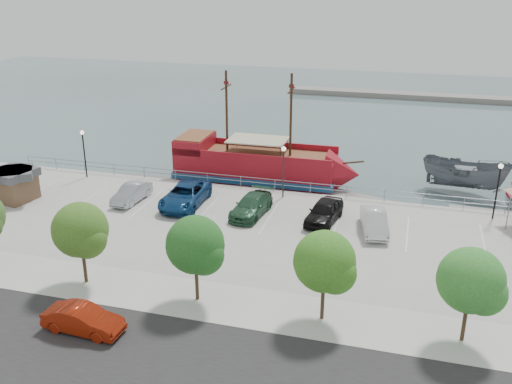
# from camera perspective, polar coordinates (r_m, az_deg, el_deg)

# --- Properties ---
(ground) EXTENTS (160.00, 160.00, 0.00)m
(ground) POSITION_cam_1_polar(r_m,az_deg,el_deg) (41.05, 0.58, -5.01)
(ground) COLOR #405252
(street) EXTENTS (100.00, 8.00, 0.04)m
(street) POSITION_cam_1_polar(r_m,az_deg,el_deg) (27.68, -8.57, -17.13)
(street) COLOR black
(street) RESTS_ON land_slab
(sidewalk) EXTENTS (100.00, 4.00, 0.05)m
(sidewalk) POSITION_cam_1_polar(r_m,az_deg,el_deg) (32.21, -4.18, -10.89)
(sidewalk) COLOR beige
(sidewalk) RESTS_ON land_slab
(seawall_railing) EXTENTS (50.00, 0.06, 1.00)m
(seawall_railing) POSITION_cam_1_polar(r_m,az_deg,el_deg) (47.43, 3.07, 0.63)
(seawall_railing) COLOR gray
(seawall_railing) RESTS_ON land_slab
(far_shore) EXTENTS (40.00, 3.00, 0.80)m
(far_shore) POSITION_cam_1_polar(r_m,az_deg,el_deg) (92.31, 15.94, 9.20)
(far_shore) COLOR gray
(far_shore) RESTS_ON ground
(pirate_ship) EXTENTS (16.93, 4.90, 10.65)m
(pirate_ship) POSITION_cam_1_polar(r_m,az_deg,el_deg) (51.33, 1.30, 2.56)
(pirate_ship) COLOR maroon
(pirate_ship) RESTS_ON ground
(patrol_boat) EXTENTS (7.91, 4.54, 2.88)m
(patrol_boat) POSITION_cam_1_polar(r_m,az_deg,el_deg) (52.91, 20.14, 1.42)
(patrol_boat) COLOR #575D64
(patrol_boat) RESTS_ON ground
(dock_west) EXTENTS (6.62, 2.10, 0.37)m
(dock_west) POSITION_cam_1_polar(r_m,az_deg,el_deg) (53.41, -10.67, 1.13)
(dock_west) COLOR slate
(dock_west) RESTS_ON ground
(dock_mid) EXTENTS (7.82, 4.53, 0.43)m
(dock_mid) POSITION_cam_1_polar(r_m,az_deg,el_deg) (48.31, 11.02, -1.02)
(dock_mid) COLOR gray
(dock_mid) RESTS_ON ground
(dock_east) EXTENTS (6.59, 2.11, 0.37)m
(dock_east) POSITION_cam_1_polar(r_m,az_deg,el_deg) (48.69, 22.55, -2.16)
(dock_east) COLOR gray
(dock_east) RESTS_ON ground
(shed) EXTENTS (3.64, 3.64, 2.54)m
(shed) POSITION_cam_1_polar(r_m,az_deg,el_deg) (49.31, -23.06, 0.76)
(shed) COLOR brown
(shed) RESTS_ON land_slab
(street_sedan) EXTENTS (4.27, 1.67, 1.38)m
(street_sedan) POSITION_cam_1_polar(r_m,az_deg,el_deg) (30.70, -16.90, -12.11)
(street_sedan) COLOR maroon
(street_sedan) RESTS_ON street
(lamp_post_left) EXTENTS (0.36, 0.36, 4.28)m
(lamp_post_left) POSITION_cam_1_polar(r_m,az_deg,el_deg) (52.30, -16.87, 4.48)
(lamp_post_left) COLOR black
(lamp_post_left) RESTS_ON land_slab
(lamp_post_mid) EXTENTS (0.36, 0.36, 4.28)m
(lamp_post_mid) POSITION_cam_1_polar(r_m,az_deg,el_deg) (45.44, 2.76, 2.94)
(lamp_post_mid) COLOR black
(lamp_post_mid) RESTS_ON land_slab
(lamp_post_right) EXTENTS (0.36, 0.36, 4.28)m
(lamp_post_right) POSITION_cam_1_polar(r_m,az_deg,el_deg) (44.85, 23.08, 0.98)
(lamp_post_right) COLOR black
(lamp_post_right) RESTS_ON land_slab
(tree_c) EXTENTS (3.30, 3.20, 5.00)m
(tree_c) POSITION_cam_1_polar(r_m,az_deg,el_deg) (33.86, -17.01, -3.86)
(tree_c) COLOR #473321
(tree_c) RESTS_ON sidewalk
(tree_d) EXTENTS (3.30, 3.20, 5.00)m
(tree_d) POSITION_cam_1_polar(r_m,az_deg,el_deg) (30.83, -5.89, -5.51)
(tree_d) COLOR #473321
(tree_d) RESTS_ON sidewalk
(tree_e) EXTENTS (3.30, 3.20, 5.00)m
(tree_e) POSITION_cam_1_polar(r_m,az_deg,el_deg) (29.19, 7.12, -7.17)
(tree_e) COLOR #473321
(tree_e) RESTS_ON sidewalk
(tree_f) EXTENTS (3.30, 3.20, 5.00)m
(tree_f) POSITION_cam_1_polar(r_m,az_deg,el_deg) (29.19, 20.95, -8.52)
(tree_f) COLOR #473321
(tree_f) RESTS_ON sidewalk
(parked_car_b) EXTENTS (1.76, 4.35, 1.40)m
(parked_car_b) POSITION_cam_1_polar(r_m,az_deg,el_deg) (46.34, -12.33, -0.11)
(parked_car_b) COLOR #9A9FA6
(parked_car_b) RESTS_ON land_slab
(parked_car_c) EXTENTS (2.94, 6.07, 1.66)m
(parked_car_c) POSITION_cam_1_polar(r_m,az_deg,el_deg) (44.81, -7.10, -0.33)
(parked_car_c) COLOR navy
(parked_car_c) RESTS_ON land_slab
(parked_car_d) EXTENTS (2.60, 5.28, 1.47)m
(parked_car_d) POSITION_cam_1_polar(r_m,az_deg,el_deg) (42.76, -0.46, -1.37)
(parked_car_d) COLOR #265034
(parked_car_d) RESTS_ON land_slab
(parked_car_e) EXTENTS (2.61, 4.99, 1.62)m
(parked_car_e) POSITION_cam_1_polar(r_m,az_deg,el_deg) (41.82, 6.83, -1.94)
(parked_car_e) COLOR black
(parked_car_e) RESTS_ON land_slab
(parked_car_f) EXTENTS (2.46, 4.84, 1.52)m
(parked_car_f) POSITION_cam_1_polar(r_m,az_deg,el_deg) (40.82, 11.74, -2.92)
(parked_car_f) COLOR silver
(parked_car_f) RESTS_ON land_slab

